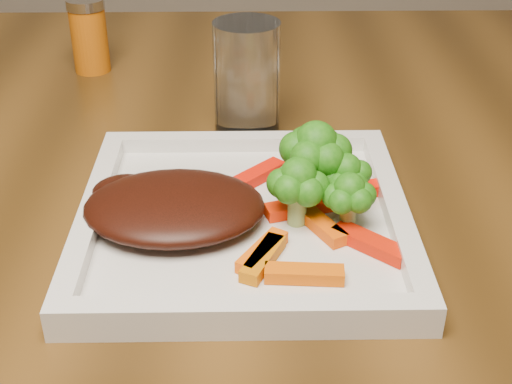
{
  "coord_description": "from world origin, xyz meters",
  "views": [
    {
      "loc": [
        0.32,
        -0.82,
        1.09
      ],
      "look_at": [
        0.33,
        -0.32,
        0.79
      ],
      "focal_mm": 50.0,
      "sensor_mm": 36.0,
      "label": 1
    }
  ],
  "objects_px": {
    "drinking_glass": "(247,80)",
    "spice_shaker": "(89,35)",
    "plate": "(244,224)",
    "steak": "(174,207)"
  },
  "relations": [
    {
      "from": "plate",
      "to": "steak",
      "type": "distance_m",
      "value": 0.06
    },
    {
      "from": "steak",
      "to": "plate",
      "type": "bearing_deg",
      "value": 5.48
    },
    {
      "from": "plate",
      "to": "spice_shaker",
      "type": "distance_m",
      "value": 0.42
    },
    {
      "from": "plate",
      "to": "spice_shaker",
      "type": "relative_size",
      "value": 2.93
    },
    {
      "from": "plate",
      "to": "spice_shaker",
      "type": "height_order",
      "value": "spice_shaker"
    },
    {
      "from": "plate",
      "to": "drinking_glass",
      "type": "distance_m",
      "value": 0.19
    },
    {
      "from": "spice_shaker",
      "to": "drinking_glass",
      "type": "distance_m",
      "value": 0.27
    },
    {
      "from": "drinking_glass",
      "to": "spice_shaker",
      "type": "bearing_deg",
      "value": 136.97
    },
    {
      "from": "steak",
      "to": "spice_shaker",
      "type": "distance_m",
      "value": 0.4
    },
    {
      "from": "drinking_glass",
      "to": "plate",
      "type": "bearing_deg",
      "value": -91.12
    }
  ]
}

